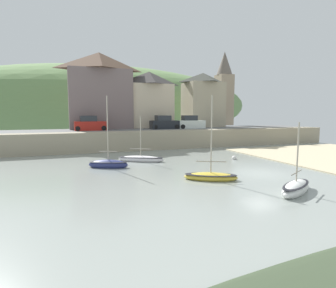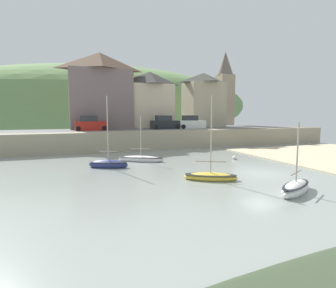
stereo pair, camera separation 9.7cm
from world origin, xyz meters
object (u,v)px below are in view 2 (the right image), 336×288
waterfront_building_centre (150,99)px  sailboat_white_hull (141,159)px  church_with_spire (225,88)px  rowboat_small_beached (296,188)px  mooring_buoy (234,158)px  dinghy_open_wooden (108,164)px  waterfront_building_right (204,100)px  parked_car_by_wall (165,123)px  sailboat_nearest_shore (210,176)px  parked_car_end_of_row (191,123)px  parked_car_near_slipway (90,124)px  waterfront_building_left (100,90)px

waterfront_building_centre → sailboat_white_hull: 18.79m
church_with_spire → rowboat_small_beached: 38.87m
sailboat_white_hull → mooring_buoy: size_ratio=9.42×
dinghy_open_wooden → waterfront_building_right: bearing=69.6°
parked_car_by_wall → sailboat_white_hull: bearing=-120.8°
sailboat_nearest_shore → parked_car_end_of_row: sailboat_nearest_shore is taller
waterfront_building_right → rowboat_small_beached: (-9.34, -30.28, -6.68)m
waterfront_building_right → mooring_buoy: waterfront_building_right is taller
sailboat_white_hull → parked_car_near_slipway: size_ratio=1.09×
waterfront_building_right → sailboat_nearest_shore: size_ratio=1.48×
waterfront_building_centre → parked_car_end_of_row: bearing=-41.3°
waterfront_building_left → rowboat_small_beached: size_ratio=2.54×
dinghy_open_wooden → rowboat_small_beached: (9.32, -11.59, -0.02)m
sailboat_nearest_shore → church_with_spire: bearing=85.5°
dinghy_open_wooden → mooring_buoy: dinghy_open_wooden is taller
waterfront_building_centre → waterfront_building_right: 9.46m
waterfront_building_left → waterfront_building_centre: (7.62, 0.00, -1.20)m
waterfront_building_right → mooring_buoy: 20.93m
parked_car_end_of_row → sailboat_white_hull: bearing=-129.1°
waterfront_building_right → church_with_spire: (6.51, 4.00, 2.52)m
sailboat_white_hull → rowboat_small_beached: (5.90, -13.66, 0.05)m
waterfront_building_left → sailboat_nearest_shore: 27.20m
parked_car_near_slipway → parked_car_by_wall: (10.45, 0.00, 0.00)m
parked_car_by_wall → mooring_buoy: (2.52, -14.34, -3.06)m
sailboat_nearest_shore → waterfront_building_centre: bearing=111.4°
waterfront_building_right → parked_car_end_of_row: waterfront_building_right is taller
waterfront_building_centre → waterfront_building_left: bearing=-180.0°
church_with_spire → parked_car_by_wall: bearing=-150.6°
sailboat_white_hull → parked_car_end_of_row: sailboat_white_hull is taller
waterfront_building_left → waterfront_building_centre: 7.72m
sailboat_white_hull → rowboat_small_beached: 14.88m
waterfront_building_left → parked_car_near_slipway: (-1.91, -4.50, -4.84)m
dinghy_open_wooden → rowboat_small_beached: 14.88m
waterfront_building_centre → waterfront_building_right: bearing=0.0°
parked_car_end_of_row → rowboat_small_beached: bearing=-98.1°
rowboat_small_beached → parked_car_end_of_row: bearing=49.1°
rowboat_small_beached → mooring_buoy: bearing=43.9°
waterfront_building_left → sailboat_nearest_shore: (4.61, -25.65, -7.81)m
mooring_buoy → rowboat_small_beached: bearing=-106.1°
rowboat_small_beached → parked_car_near_slipway: 27.68m
waterfront_building_centre → dinghy_open_wooden: (-9.21, -18.68, -6.54)m
dinghy_open_wooden → waterfront_building_left: bearing=109.7°
dinghy_open_wooden → mooring_buoy: (12.63, -0.16, -0.16)m
waterfront_building_centre → sailboat_nearest_shore: (-3.02, -25.65, -6.61)m
mooring_buoy → parked_car_near_slipway: bearing=132.1°
sailboat_nearest_shore → parked_car_near_slipway: 22.33m
rowboat_small_beached → parked_car_end_of_row: (5.01, 25.78, 2.91)m
sailboat_white_hull → parked_car_end_of_row: (10.90, 12.12, 2.96)m
waterfront_building_centre → mooring_buoy: (3.42, -18.84, -6.71)m
sailboat_nearest_shore → parked_car_end_of_row: (8.14, 21.15, 2.96)m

